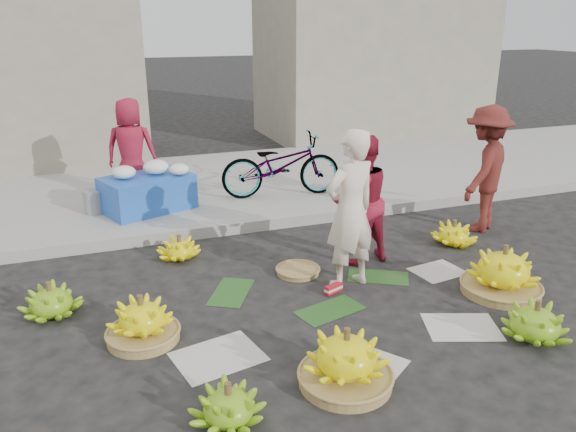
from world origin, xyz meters
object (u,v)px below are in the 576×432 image
object	(u,v)px
banana_bunch_0	(142,321)
bicycle	(281,165)
flower_table	(148,190)
banana_bunch_4	(503,272)
vendor_cream	(350,210)

from	to	relation	value
banana_bunch_0	bicycle	size ratio (longest dim) A/B	0.35
bicycle	flower_table	bearing A→B (deg)	96.89
banana_bunch_4	bicycle	xyz separation A→B (m)	(-1.11, 3.61, 0.36)
banana_bunch_4	flower_table	distance (m)	4.75
banana_bunch_0	bicycle	bearing A→B (deg)	53.22
banana_bunch_0	flower_table	xyz separation A→B (m)	(0.47, 3.27, 0.22)
vendor_cream	flower_table	bearing A→B (deg)	-73.49
banana_bunch_4	bicycle	bearing A→B (deg)	107.11
banana_bunch_0	banana_bunch_4	bearing A→B (deg)	-5.49
banana_bunch_0	flower_table	size ratio (longest dim) A/B	0.46
banana_bunch_0	vendor_cream	size ratio (longest dim) A/B	0.37
banana_bunch_4	flower_table	xyz separation A→B (m)	(-3.09, 3.61, 0.17)
banana_bunch_0	bicycle	world-z (taller)	bicycle
flower_table	vendor_cream	bearing A→B (deg)	-80.59
banana_bunch_0	vendor_cream	bearing A→B (deg)	9.71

